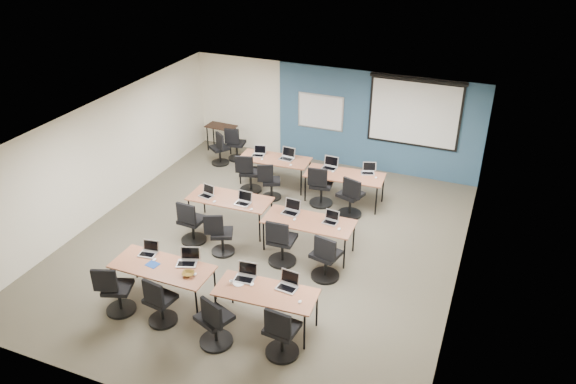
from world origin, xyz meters
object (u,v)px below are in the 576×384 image
at_px(laptop_3, 288,284).
at_px(spare_chair_b, 220,151).
at_px(training_table_front_right, 266,294).
at_px(training_table_back_left, 275,160).
at_px(laptop_7, 331,219).
at_px(task_chair_6, 281,245).
at_px(task_chair_3, 281,335).
at_px(task_chair_7, 325,260).
at_px(task_chair_8, 249,176).
at_px(task_chair_11, 350,200).
at_px(task_chair_0, 116,293).
at_px(laptop_8, 259,153).
at_px(laptop_1, 188,260).
at_px(training_table_front_left, 162,268).
at_px(laptop_5, 243,201).
at_px(task_chair_2, 214,325).
at_px(whiteboard, 321,112).
at_px(laptop_0, 149,251).
at_px(training_table_mid_right, 309,223).
at_px(laptop_11, 368,170).
at_px(projector_screen, 415,109).
at_px(task_chair_10, 320,189).
at_px(training_table_back_right, 345,176).
at_px(utility_table, 221,129).
at_px(task_chair_4, 191,225).
at_px(laptop_6, 291,210).
at_px(laptop_2, 246,275).
at_px(training_table_mid_left, 230,200).
at_px(laptop_9, 287,156).
at_px(task_chair_1, 160,305).
at_px(spare_chair_a, 236,147).
at_px(task_chair_9, 270,184).
at_px(task_chair_5, 220,237).
at_px(laptop_4, 207,193).

bearing_deg(laptop_3, spare_chair_b, 134.02).
distance_m(training_table_front_right, training_table_back_left, 5.35).
bearing_deg(laptop_7, task_chair_6, -129.83).
bearing_deg(task_chair_3, task_chair_7, 95.31).
bearing_deg(task_chair_8, task_chair_11, -20.10).
xyz_separation_m(task_chair_3, task_chair_8, (-2.94, 4.96, -0.01)).
distance_m(task_chair_0, laptop_8, 5.72).
xyz_separation_m(laptop_1, spare_chair_b, (-2.19, 5.27, -0.40)).
height_order(training_table_front_left, laptop_5, laptop_5).
bearing_deg(task_chair_2, task_chair_0, -160.63).
height_order(task_chair_3, laptop_8, task_chair_3).
bearing_deg(whiteboard, task_chair_7, -69.62).
xyz_separation_m(laptop_5, task_chair_11, (1.98, 1.54, -0.36)).
xyz_separation_m(laptop_1, task_chair_11, (1.94, 3.90, -0.36)).
height_order(laptop_0, task_chair_6, task_chair_6).
distance_m(training_table_mid_right, laptop_11, 2.69).
bearing_deg(projector_screen, task_chair_6, -107.89).
height_order(task_chair_10, spare_chair_b, task_chair_10).
bearing_deg(training_table_back_right, utility_table, 154.98).
xyz_separation_m(task_chair_4, task_chair_8, (0.13, 2.57, -0.00)).
xyz_separation_m(training_table_mid_right, laptop_6, (-0.47, 0.19, 0.11)).
distance_m(task_chair_6, utility_table, 5.97).
bearing_deg(laptop_7, laptop_1, -124.51).
height_order(training_table_back_left, laptop_2, laptop_2).
xyz_separation_m(training_table_mid_left, laptop_7, (2.39, -0.12, 0.10)).
height_order(laptop_9, laptop_11, laptop_9).
height_order(laptop_5, laptop_8, laptop_5).
distance_m(training_table_back_right, laptop_6, 2.20).
distance_m(laptop_9, task_chair_10, 1.40).
height_order(task_chair_0, laptop_8, task_chair_0).
distance_m(training_table_mid_left, training_table_back_left, 2.29).
relative_size(laptop_6, task_chair_8, 0.34).
relative_size(training_table_mid_left, laptop_8, 5.86).
relative_size(training_table_front_left, task_chair_1, 1.89).
distance_m(whiteboard, laptop_8, 2.14).
bearing_deg(laptop_8, laptop_9, -7.01).
xyz_separation_m(laptop_3, laptop_5, (-1.99, 2.35, -0.00)).
height_order(whiteboard, laptop_6, whiteboard).
bearing_deg(training_table_mid_right, laptop_0, -137.89).
relative_size(laptop_0, task_chair_7, 0.30).
xyz_separation_m(task_chair_6, laptop_8, (-1.96, 3.21, 0.35)).
xyz_separation_m(training_table_mid_left, task_chair_6, (1.60, -0.89, -0.25)).
bearing_deg(projector_screen, spare_chair_a, -170.31).
relative_size(task_chair_9, spare_chair_a, 0.98).
bearing_deg(task_chair_10, laptop_7, -72.23).
xyz_separation_m(task_chair_5, spare_chair_a, (-1.80, 4.28, 0.00)).
relative_size(training_table_mid_right, laptop_11, 5.85).
relative_size(task_chair_1, laptop_5, 3.02).
xyz_separation_m(laptop_3, task_chair_7, (0.22, 1.39, -0.36)).
height_order(laptop_4, task_chair_10, task_chair_10).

